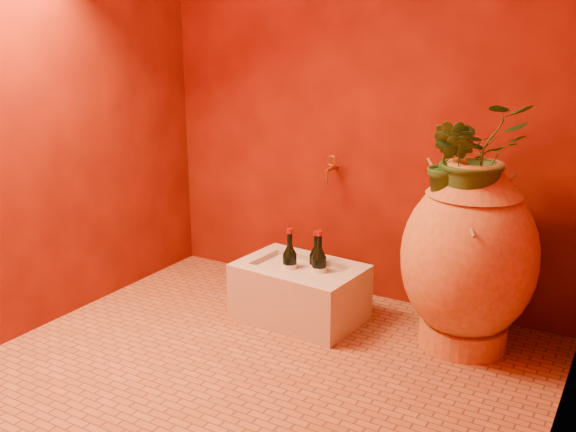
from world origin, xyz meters
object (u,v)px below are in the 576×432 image
Objects in this scene: wine_bottle_b at (316,266)px; wine_bottle_c at (319,269)px; amphora at (469,257)px; wall_tap at (331,168)px; stone_basin at (300,292)px; wine_bottle_a at (290,266)px.

wine_bottle_b is 0.07m from wine_bottle_c.
wine_bottle_b is (-0.81, -0.05, -0.19)m from amphora.
wall_tap is (-0.08, 0.32, 0.48)m from wine_bottle_b.
amphora is at bearing -17.15° from wall_tap.
amphora is 2.80× the size of wine_bottle_c.
amphora is 6.27× the size of wall_tap.
stone_basin is 2.07× the size of wine_bottle_c.
wine_bottle_a is at bearing -171.67° from amphora.
wine_bottle_a is 0.17m from wine_bottle_c.
wine_bottle_a is 0.98× the size of wine_bottle_c.
amphora is at bearing 8.33° from wine_bottle_a.
wall_tap reaches higher than stone_basin.
amphora is 1.35× the size of stone_basin.
wine_bottle_c is at bearing -48.58° from wine_bottle_b.
stone_basin is at bearing -85.42° from wall_tap.
wine_bottle_a is 2.20× the size of wall_tap.
wine_bottle_b is at bearing 131.42° from wine_bottle_c.
wine_bottle_a is at bearing -169.47° from wine_bottle_c.
wall_tap is at bearing 109.07° from wine_bottle_c.
wall_tap is at bearing 85.46° from wine_bottle_a.
amphora reaches higher than stone_basin.
amphora reaches higher than wine_bottle_b.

